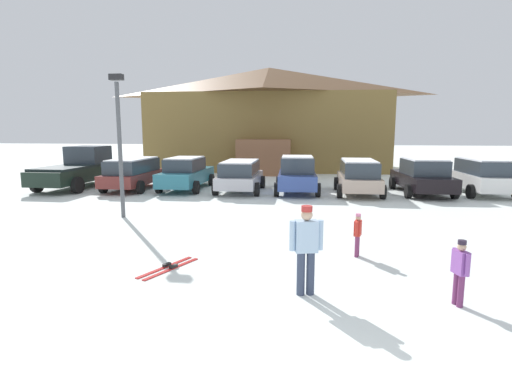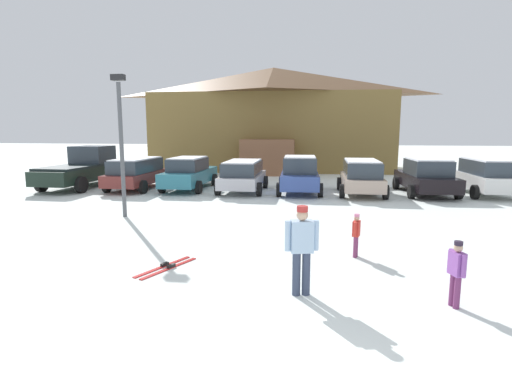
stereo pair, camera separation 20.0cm
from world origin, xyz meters
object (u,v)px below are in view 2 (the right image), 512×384
object	(u,v)px
parked_white_suv	(487,176)
skier_child_in_purple_jacket	(456,270)
parked_maroon_van	(137,172)
skier_child_in_red_jacket	(356,233)
parked_beige_suv	(361,176)
parked_silver_wagon	(243,175)
lamp_post	(121,137)
parked_teal_hatchback	(189,173)
pair_of_skis	(167,267)
parked_black_sedan	(426,176)
parked_blue_hatchback	(300,175)
pickup_truck	(84,168)
ski_lodge	(273,118)
skier_adult_in_blue_parka	(302,245)

from	to	relation	value
parked_white_suv	skier_child_in_purple_jacket	size ratio (longest dim) A/B	3.47
parked_maroon_van	skier_child_in_red_jacket	size ratio (longest dim) A/B	4.33
parked_beige_suv	parked_silver_wagon	bearing A→B (deg)	179.61
parked_white_suv	lamp_post	size ratio (longest dim) A/B	0.83
parked_teal_hatchback	pair_of_skis	world-z (taller)	parked_teal_hatchback
parked_black_sedan	lamp_post	world-z (taller)	lamp_post
parked_blue_hatchback	lamp_post	distance (m)	8.85
parked_black_sedan	pickup_truck	world-z (taller)	pickup_truck
parked_beige_suv	parked_white_suv	size ratio (longest dim) A/B	1.04
skier_child_in_purple_jacket	lamp_post	world-z (taller)	lamp_post
parked_black_sedan	ski_lodge	bearing A→B (deg)	125.10
parked_blue_hatchback	parked_beige_suv	distance (m)	2.90
parked_maroon_van	skier_adult_in_blue_parka	bearing A→B (deg)	-54.17
parked_maroon_van	parked_beige_suv	world-z (taller)	parked_beige_suv
parked_blue_hatchback	parked_beige_suv	bearing A→B (deg)	-1.74
parked_white_suv	parked_silver_wagon	bearing A→B (deg)	-177.29
ski_lodge	parked_beige_suv	xyz separation A→B (m)	(5.54, -12.71, -3.08)
ski_lodge	parked_teal_hatchback	bearing A→B (deg)	-103.73
parked_black_sedan	lamp_post	size ratio (longest dim) A/B	0.98
parked_silver_wagon	skier_adult_in_blue_parka	xyz separation A→B (m)	(3.30, -12.19, 0.10)
ski_lodge	pair_of_skis	xyz separation A→B (m)	(0.17, -23.82, -3.94)
pickup_truck	skier_adult_in_blue_parka	size ratio (longest dim) A/B	3.45
skier_child_in_red_jacket	lamp_post	bearing A→B (deg)	155.63
pickup_truck	skier_child_in_red_jacket	world-z (taller)	pickup_truck
parked_blue_hatchback	pickup_truck	distance (m)	11.48
ski_lodge	parked_blue_hatchback	bearing A→B (deg)	-78.16
parked_beige_suv	skier_child_in_red_jacket	bearing A→B (deg)	-96.87
parked_silver_wagon	skier_child_in_purple_jacket	bearing A→B (deg)	-64.35
parked_silver_wagon	parked_black_sedan	distance (m)	8.72
ski_lodge	parked_beige_suv	bearing A→B (deg)	-66.44
parked_blue_hatchback	skier_child_in_red_jacket	size ratio (longest dim) A/B	3.98
parked_silver_wagon	parked_beige_suv	distance (m)	5.68
parked_silver_wagon	skier_child_in_red_jacket	distance (m)	10.75
parked_beige_suv	lamp_post	bearing A→B (deg)	-144.29
skier_child_in_red_jacket	pair_of_skis	distance (m)	4.46
parked_black_sedan	parked_maroon_van	bearing A→B (deg)	-178.26
parked_teal_hatchback	parked_blue_hatchback	size ratio (longest dim) A/B	1.15
parked_beige_suv	parked_black_sedan	size ratio (longest dim) A/B	0.88
parked_maroon_van	parked_blue_hatchback	world-z (taller)	parked_blue_hatchback
skier_adult_in_blue_parka	parked_beige_suv	bearing A→B (deg)	78.90
skier_adult_in_blue_parka	pair_of_skis	bearing A→B (deg)	160.79
skier_child_in_purple_jacket	ski_lodge	bearing A→B (deg)	103.02
parked_white_suv	skier_child_in_red_jacket	distance (m)	12.41
parked_blue_hatchback	parked_silver_wagon	bearing A→B (deg)	-178.99
parked_maroon_van	pair_of_skis	world-z (taller)	parked_maroon_van
parked_teal_hatchback	parked_silver_wagon	size ratio (longest dim) A/B	1.12
parked_black_sedan	skier_child_in_red_jacket	size ratio (longest dim) A/B	4.53
parked_teal_hatchback	pair_of_skis	bearing A→B (deg)	-74.62
parked_silver_wagon	parked_blue_hatchback	bearing A→B (deg)	1.01
parked_silver_wagon	pair_of_skis	bearing A→B (deg)	-88.42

